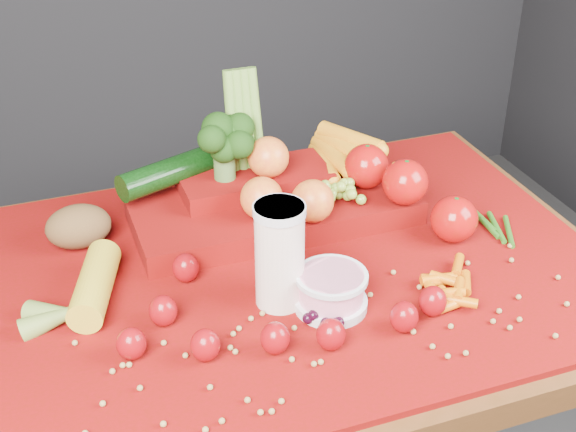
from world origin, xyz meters
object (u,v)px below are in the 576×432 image
object	(u,v)px
milk_glass	(280,252)
produce_mound	(289,189)
yogurt_bowl	(331,290)
table	(292,315)

from	to	relation	value
milk_glass	produce_mound	xyz separation A→B (m)	(0.10, 0.24, -0.03)
yogurt_bowl	produce_mound	distance (m)	0.28
milk_glass	produce_mound	bearing A→B (deg)	66.48
produce_mound	milk_glass	bearing A→B (deg)	-113.52
yogurt_bowl	produce_mound	bearing A→B (deg)	83.39
milk_glass	yogurt_bowl	distance (m)	0.10
produce_mound	yogurt_bowl	bearing A→B (deg)	-96.61
table	produce_mound	world-z (taller)	produce_mound
table	yogurt_bowl	world-z (taller)	yogurt_bowl
yogurt_bowl	produce_mound	xyz separation A→B (m)	(0.03, 0.28, 0.03)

